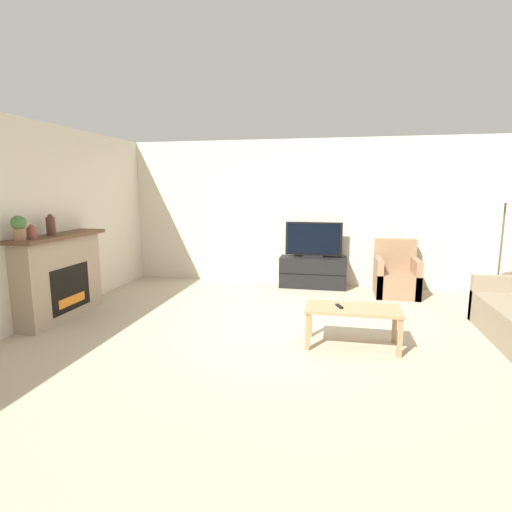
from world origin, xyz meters
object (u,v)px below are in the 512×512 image
object	(u,v)px
mantel_vase_centre_left	(51,225)
potted_plant	(19,226)
mantel_vase_left	(32,232)
tv	(314,241)
tv_stand	(313,272)
armchair	(396,277)
floor_lamp	(506,204)
coffee_table	(353,313)
remote	(339,306)
fireplace	(60,276)

from	to	relation	value
mantel_vase_centre_left	potted_plant	xyz separation A→B (m)	(0.00, -0.55, 0.04)
mantel_vase_left	tv	world-z (taller)	mantel_vase_left
mantel_vase_left	tv_stand	world-z (taller)	mantel_vase_left
potted_plant	tv_stand	distance (m)	4.71
potted_plant	tv	distance (m)	4.61
tv_stand	armchair	xyz separation A→B (m)	(1.43, -0.23, 0.02)
potted_plant	tv	bearing A→B (deg)	42.93
mantel_vase_centre_left	floor_lamp	size ratio (longest dim) A/B	0.16
mantel_vase_left	potted_plant	world-z (taller)	potted_plant
coffee_table	floor_lamp	distance (m)	3.00
tv_stand	potted_plant	bearing A→B (deg)	-137.05
tv	coffee_table	size ratio (longest dim) A/B	0.95
mantel_vase_centre_left	remote	world-z (taller)	mantel_vase_centre_left
tv_stand	mantel_vase_left	bearing A→B (deg)	-138.90
mantel_vase_left	tv_stand	size ratio (longest dim) A/B	0.15
fireplace	mantel_vase_centre_left	bearing A→B (deg)	-81.82
mantel_vase_left	floor_lamp	bearing A→B (deg)	17.76
fireplace	armchair	bearing A→B (deg)	24.86
fireplace	mantel_vase_left	world-z (taller)	mantel_vase_left
mantel_vase_left	tv	distance (m)	4.47
tv_stand	coffee_table	distance (m)	2.79
tv	remote	distance (m)	2.79
tv_stand	tv	bearing A→B (deg)	-90.00
floor_lamp	armchair	bearing A→B (deg)	150.48
coffee_table	remote	xyz separation A→B (m)	(-0.15, -0.01, 0.07)
coffee_table	floor_lamp	world-z (taller)	floor_lamp
remote	armchair	bearing A→B (deg)	46.94
fireplace	tv_stand	xyz separation A→B (m)	(3.37, 2.45, -0.32)
mantel_vase_left	mantel_vase_centre_left	size ratio (longest dim) A/B	0.63
mantel_vase_centre_left	armchair	world-z (taller)	mantel_vase_centre_left
floor_lamp	remote	bearing A→B (deg)	-142.38
fireplace	tv_stand	world-z (taller)	fireplace
mantel_vase_centre_left	tv	size ratio (longest dim) A/B	0.28
mantel_vase_left	mantel_vase_centre_left	xyz separation A→B (m)	(0.00, 0.35, 0.05)
coffee_table	remote	size ratio (longest dim) A/B	6.95
potted_plant	tv_stand	size ratio (longest dim) A/B	0.25
remote	floor_lamp	world-z (taller)	floor_lamp
armchair	floor_lamp	distance (m)	1.99
tv	fireplace	bearing A→B (deg)	-143.95
floor_lamp	tv_stand	bearing A→B (deg)	160.40
mantel_vase_centre_left	coffee_table	world-z (taller)	mantel_vase_centre_left
fireplace	tv_stand	bearing A→B (deg)	36.07
mantel_vase_left	potted_plant	size ratio (longest dim) A/B	0.60
fireplace	mantel_vase_left	bearing A→B (deg)	-87.94
mantel_vase_centre_left	coffee_table	distance (m)	4.08
mantel_vase_centre_left	tv	world-z (taller)	mantel_vase_centre_left
fireplace	armchair	xyz separation A→B (m)	(4.80, 2.22, -0.30)
potted_plant	tv_stand	xyz separation A→B (m)	(3.35, 3.12, -1.08)
mantel_vase_centre_left	coffee_table	size ratio (longest dim) A/B	0.27
tv_stand	armchair	size ratio (longest dim) A/B	1.29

